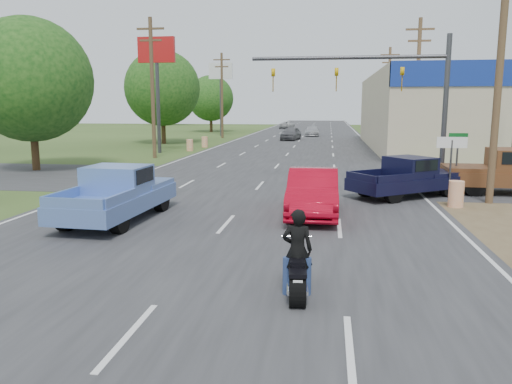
% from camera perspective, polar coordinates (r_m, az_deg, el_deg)
% --- Properties ---
extents(ground, '(200.00, 200.00, 0.00)m').
position_cam_1_polar(ground, '(8.83, -14.35, -15.68)').
color(ground, '#2D441B').
rests_on(ground, ground).
extents(main_road, '(15.00, 180.00, 0.02)m').
position_cam_1_polar(main_road, '(47.59, 4.38, 5.20)').
color(main_road, '#2D2D30').
rests_on(main_road, ground).
extents(cross_road, '(120.00, 10.00, 0.02)m').
position_cam_1_polar(cross_road, '(25.81, 1.04, 1.41)').
color(cross_road, '#2D2D30').
rests_on(cross_road, ground).
extents(utility_pole_1, '(2.00, 0.28, 10.00)m').
position_cam_1_polar(utility_pole_1, '(21.35, 26.12, 12.99)').
color(utility_pole_1, '#4C3823').
rests_on(utility_pole_1, ground).
extents(utility_pole_2, '(2.00, 0.28, 10.00)m').
position_cam_1_polar(utility_pole_2, '(38.88, 17.94, 11.59)').
color(utility_pole_2, '#4C3823').
rests_on(utility_pole_2, ground).
extents(utility_pole_3, '(2.00, 0.28, 10.00)m').
position_cam_1_polar(utility_pole_3, '(56.71, 14.90, 11.00)').
color(utility_pole_3, '#4C3823').
rests_on(utility_pole_3, ground).
extents(utility_pole_5, '(2.00, 0.28, 10.00)m').
position_cam_1_polar(utility_pole_5, '(37.58, -11.77, 11.93)').
color(utility_pole_5, '#4C3823').
rests_on(utility_pole_5, ground).
extents(utility_pole_6, '(2.00, 0.28, 10.00)m').
position_cam_1_polar(utility_pole_6, '(60.70, -3.91, 11.20)').
color(utility_pole_6, '#4C3823').
rests_on(utility_pole_6, ground).
extents(tree_0, '(7.14, 7.14, 8.84)m').
position_cam_1_polar(tree_0, '(32.33, -24.43, 11.58)').
color(tree_0, '#422D19').
rests_on(tree_0, ground).
extents(tree_1, '(7.56, 7.56, 9.36)m').
position_cam_1_polar(tree_1, '(52.11, -10.67, 11.58)').
color(tree_1, '#422D19').
rests_on(tree_1, ground).
extents(tree_2, '(6.72, 6.72, 8.32)m').
position_cam_1_polar(tree_2, '(75.38, -5.19, 10.61)').
color(tree_2, '#422D19').
rests_on(tree_2, ground).
extents(tree_5, '(7.98, 7.98, 9.88)m').
position_cam_1_polar(tree_5, '(105.81, 23.29, 10.11)').
color(tree_5, '#422D19').
rests_on(tree_5, ground).
extents(tree_6, '(8.82, 8.82, 10.92)m').
position_cam_1_polar(tree_6, '(107.62, -9.92, 11.06)').
color(tree_6, '#422D19').
rests_on(tree_6, ground).
extents(barrel_0, '(0.56, 0.56, 1.00)m').
position_cam_1_polar(barrel_0, '(20.19, 21.90, -0.23)').
color(barrel_0, orange).
rests_on(barrel_0, ground).
extents(barrel_1, '(0.56, 0.56, 1.00)m').
position_cam_1_polar(barrel_1, '(28.50, 18.73, 2.68)').
color(barrel_1, orange).
rests_on(barrel_1, ground).
extents(barrel_2, '(0.56, 0.56, 1.00)m').
position_cam_1_polar(barrel_2, '(43.08, -7.57, 5.33)').
color(barrel_2, orange).
rests_on(barrel_2, ground).
extents(barrel_3, '(0.56, 0.56, 1.00)m').
position_cam_1_polar(barrel_3, '(46.86, -5.88, 5.71)').
color(barrel_3, orange).
rests_on(barrel_3, ground).
extents(pole_sign_left_near, '(3.00, 0.35, 9.20)m').
position_cam_1_polar(pole_sign_left_near, '(41.79, -11.27, 14.25)').
color(pole_sign_left_near, '#3F3F44').
rests_on(pole_sign_left_near, ground).
extents(pole_sign_left_far, '(3.00, 0.35, 9.20)m').
position_cam_1_polar(pole_sign_left_far, '(64.89, -4.06, 12.74)').
color(pole_sign_left_far, '#3F3F44').
rests_on(pole_sign_left_far, ground).
extents(lane_sign, '(1.20, 0.08, 2.52)m').
position_cam_1_polar(lane_sign, '(21.99, 21.43, 4.25)').
color(lane_sign, '#3F3F44').
rests_on(lane_sign, ground).
extents(street_name_sign, '(0.80, 0.08, 2.61)m').
position_cam_1_polar(street_name_sign, '(23.61, 21.99, 3.83)').
color(street_name_sign, '#3F3F44').
rests_on(street_name_sign, ground).
extents(signal_mast, '(9.12, 0.40, 7.00)m').
position_cam_1_polar(signal_mast, '(24.50, 14.72, 11.90)').
color(signal_mast, '#3F3F44').
rests_on(signal_mast, ground).
extents(red_convertible, '(1.75, 4.86, 1.59)m').
position_cam_1_polar(red_convertible, '(17.38, 6.51, -0.10)').
color(red_convertible, '#B2081D').
rests_on(red_convertible, ground).
extents(motorcycle, '(0.64, 2.09, 1.06)m').
position_cam_1_polar(motorcycle, '(10.08, 4.71, -9.28)').
color(motorcycle, black).
rests_on(motorcycle, ground).
extents(rider, '(0.64, 0.45, 1.67)m').
position_cam_1_polar(rider, '(10.01, 4.73, -7.20)').
color(rider, black).
rests_on(rider, ground).
extents(blue_pickup, '(2.40, 5.58, 1.82)m').
position_cam_1_polar(blue_pickup, '(17.25, -15.43, -0.06)').
color(blue_pickup, black).
rests_on(blue_pickup, ground).
extents(navy_pickup, '(5.25, 4.55, 1.68)m').
position_cam_1_polar(navy_pickup, '(21.85, 17.18, 1.68)').
color(navy_pickup, black).
rests_on(navy_pickup, ground).
extents(brown_pickup, '(5.99, 2.51, 1.96)m').
position_cam_1_polar(brown_pickup, '(24.22, 27.09, 2.12)').
color(brown_pickup, black).
rests_on(brown_pickup, ground).
extents(distant_car_grey, '(2.39, 4.59, 1.49)m').
position_cam_1_polar(distant_car_grey, '(56.84, 4.00, 6.69)').
color(distant_car_grey, '#5D5D62').
rests_on(distant_car_grey, ground).
extents(distant_car_silver, '(1.96, 4.51, 1.29)m').
position_cam_1_polar(distant_car_silver, '(65.02, 6.44, 6.94)').
color(distant_car_silver, '#ABABB0').
rests_on(distant_car_silver, ground).
extents(distant_car_white, '(2.66, 4.62, 1.21)m').
position_cam_1_polar(distant_car_white, '(86.42, 3.58, 7.63)').
color(distant_car_white, '#BBBBBB').
rests_on(distant_car_white, ground).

